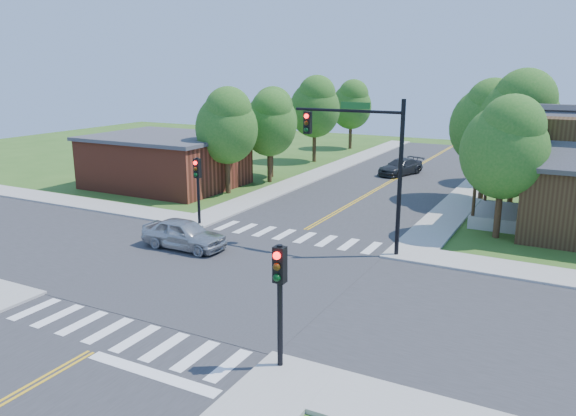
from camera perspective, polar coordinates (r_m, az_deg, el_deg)
The scene contains 25 objects.
ground at distance 24.00m, azimuth -6.17°, elevation -6.80°, with size 100.00×100.00×0.00m, color #325A1C.
road_ns at distance 23.99m, azimuth -6.17°, elevation -6.75°, with size 10.00×90.00×0.04m, color #2D2D30.
road_ew at distance 23.99m, azimuth -6.17°, elevation -6.74°, with size 90.00×10.00×0.04m, color #2D2D30.
intersection_patch at distance 24.00m, azimuth -6.17°, elevation -6.80°, with size 10.20×10.20×0.06m, color #2D2D30.
sidewalk_nw at distance 45.40m, azimuth -11.65°, elevation 3.14°, with size 40.00×40.00×0.14m.
crosswalk_north at distance 29.03m, azimuth 0.66°, elevation -2.86°, with size 8.85×2.00×0.01m.
crosswalk_south at distance 19.61m, azimuth -16.55°, elevation -12.20°, with size 8.85×2.00×0.01m.
centerline at distance 23.98m, azimuth -6.17°, elevation -6.69°, with size 0.30×90.00×0.01m.
stop_bar at distance 17.19m, azimuth -13.67°, elevation -16.14°, with size 4.60×0.45×0.09m, color white.
signal_mast_ne at distance 25.89m, azimuth 7.83°, elevation 5.82°, with size 5.30×0.42×7.20m.
signal_pole_se at distance 15.83m, azimuth -0.87°, elevation -7.72°, with size 0.34×0.42×3.80m.
signal_pole_nw at distance 30.79m, azimuth -9.18°, elevation 2.97°, with size 0.34×0.42×3.80m.
building_nw at distance 42.08m, azimuth -12.32°, elevation 4.75°, with size 10.40×8.40×3.73m.
tree_e_a at distance 29.86m, azimuth 21.27°, elevation 5.96°, with size 4.29×4.08×7.30m.
tree_e_b at distance 36.96m, azimuth 22.46°, elevation 8.50°, with size 5.00×4.75×8.50m.
tree_e_c at distance 44.67m, azimuth 23.00°, elevation 8.71°, with size 4.61×4.38×7.84m.
tree_e_d at distance 53.59m, azimuth 23.92°, elevation 8.56°, with size 3.96×3.76×6.72m.
tree_w_a at distance 38.38m, azimuth -6.21°, elevation 8.48°, with size 4.30×4.08×7.30m.
tree_w_b at distance 44.09m, azimuth -1.69°, elevation 9.11°, with size 4.17×3.97×7.10m.
tree_w_c at distance 51.41m, azimuth 2.79°, elevation 10.37°, with size 4.61×4.38×7.83m.
tree_w_d at distance 60.14m, azimuth 6.49°, elevation 10.51°, with size 4.28×4.06×7.27m.
tree_house at distance 38.15m, azimuth 19.68°, elevation 8.30°, with size 4.65×4.41×7.90m.
tree_bldg at distance 42.10m, azimuth -1.87°, elevation 8.77°, with size 4.11×3.90×6.99m.
car_silver at distance 27.38m, azimuth -10.52°, elevation -2.67°, with size 4.28×1.73×1.46m, color #AFB2B6.
car_dgrey at distance 46.25m, azimuth 11.36°, elevation 4.07°, with size 3.19×4.76×1.28m, color #2B2D30.
Camera 1 is at (12.67, -18.49, 8.58)m, focal length 35.00 mm.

